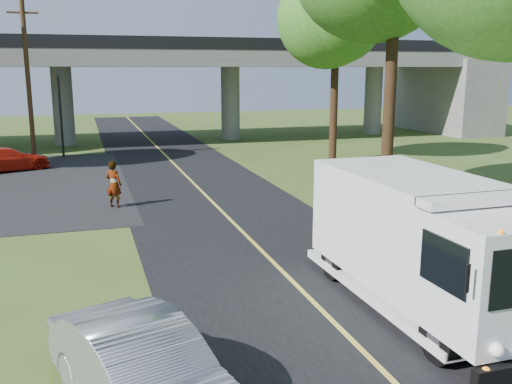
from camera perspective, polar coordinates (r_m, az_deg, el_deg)
name	(u,v)px	position (r m, az deg, el deg)	size (l,w,h in m)	color
ground	(337,326)	(12.36, 8.06, -13.16)	(120.00, 120.00, 0.00)	#3C501C
road	(223,213)	(21.31, -3.33, -2.08)	(7.00, 90.00, 0.02)	black
lane_line	(223,212)	(21.30, -3.33, -2.03)	(0.12, 90.00, 0.01)	gold
overpass	(149,79)	(42.35, -10.63, 11.07)	(54.00, 10.00, 7.30)	slate
traffic_signal	(60,104)	(36.15, -19.01, 8.30)	(0.18, 0.22, 5.20)	black
utility_pole	(28,81)	(34.18, -21.82, 10.25)	(1.60, 0.26, 9.00)	#472D19
tree_right_far	(341,12)	(33.18, 8.52, 17.35)	(5.77, 5.67, 10.99)	#382314
step_van	(425,240)	(13.04, 16.58, -4.60)	(2.69, 7.09, 2.96)	white
red_sedan	(8,159)	(32.61, -23.59, 3.01)	(1.73, 4.27, 1.24)	#B81A0B
silver_sedan	(144,373)	(9.25, -11.18, -17.35)	(1.57, 4.49, 1.48)	gray
pedestrian	(114,184)	(22.60, -14.03, 0.75)	(0.67, 0.44, 1.83)	gray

